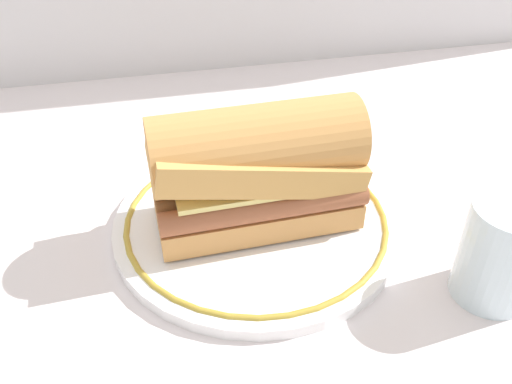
% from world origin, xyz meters
% --- Properties ---
extents(ground_plane, '(1.50, 1.50, 0.00)m').
position_xyz_m(ground_plane, '(0.00, 0.00, 0.00)').
color(ground_plane, silver).
extents(plate, '(0.28, 0.28, 0.01)m').
position_xyz_m(plate, '(0.02, -0.02, 0.01)').
color(plate, white).
rests_on(plate, ground_plane).
extents(sausage_sandwich, '(0.20, 0.10, 0.12)m').
position_xyz_m(sausage_sandwich, '(0.02, -0.02, 0.07)').
color(sausage_sandwich, tan).
rests_on(sausage_sandwich, plate).
extents(drinking_glass, '(0.07, 0.07, 0.09)m').
position_xyz_m(drinking_glass, '(0.20, -0.15, 0.04)').
color(drinking_glass, silver).
rests_on(drinking_glass, ground_plane).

